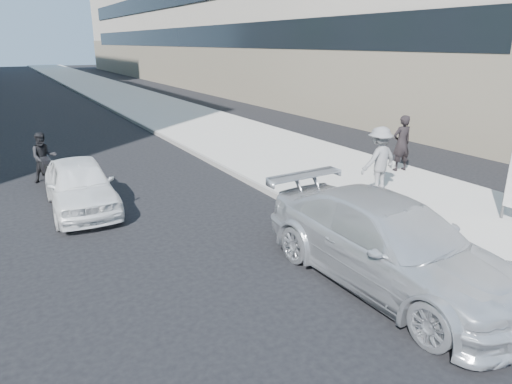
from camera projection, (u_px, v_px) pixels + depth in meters
ground at (282, 247)px, 8.89m from camera, size 160.00×160.00×0.00m
near_sidewalk at (157, 108)px, 27.24m from camera, size 5.00×120.00×0.15m
jogger at (379, 160)px, 11.47m from camera, size 1.12×0.69×1.68m
pedestrian_woman at (402, 143)px, 13.41m from camera, size 0.65×0.47×1.65m
parked_sedan at (389, 244)px, 7.38m from camera, size 2.16×4.91×1.40m
white_sedan_near at (80, 185)px, 10.74m from camera, size 1.56×3.61×1.21m
motorcycle at (44, 160)px, 12.90m from camera, size 0.71×2.04×1.42m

